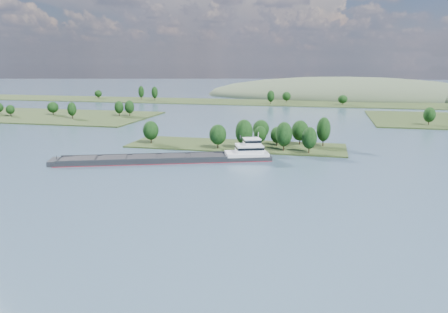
# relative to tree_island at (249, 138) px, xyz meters

# --- Properties ---
(ground) EXTENTS (1800.00, 1800.00, 0.00)m
(ground) POSITION_rel_tree_island_xyz_m (-6.49, -59.17, -4.15)
(ground) COLOR #394C64
(ground) RESTS_ON ground
(tree_island) EXTENTS (100.00, 31.46, 14.61)m
(tree_island) POSITION_rel_tree_island_xyz_m (0.00, 0.00, 0.00)
(tree_island) COLOR #253417
(tree_island) RESTS_ON ground
(back_shoreline) EXTENTS (900.00, 60.00, 15.27)m
(back_shoreline) POSITION_rel_tree_island_xyz_m (1.77, 220.61, -3.57)
(back_shoreline) COLOR #253417
(back_shoreline) RESTS_ON ground
(hill_west) EXTENTS (320.00, 160.00, 44.00)m
(hill_west) POSITION_rel_tree_island_xyz_m (53.51, 320.83, -4.15)
(hill_west) COLOR #3F4E35
(hill_west) RESTS_ON ground
(cargo_barge) EXTENTS (84.15, 39.19, 11.63)m
(cargo_barge) POSITION_rel_tree_island_xyz_m (-22.25, -34.60, -2.69)
(cargo_barge) COLOR black
(cargo_barge) RESTS_ON ground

